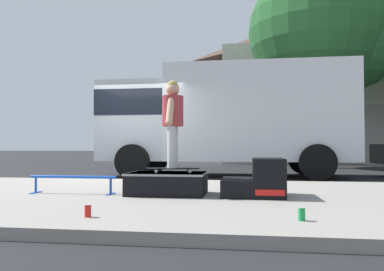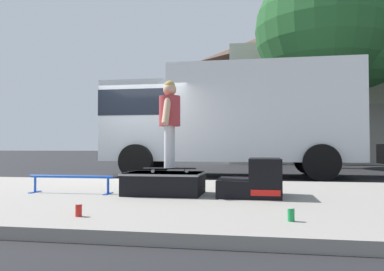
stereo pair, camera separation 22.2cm
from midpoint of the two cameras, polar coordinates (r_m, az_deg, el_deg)
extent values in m
plane|color=black|center=(9.09, -9.18, -6.94)|extent=(140.00, 140.00, 0.00)
cube|color=gray|center=(6.34, -18.14, -8.61)|extent=(50.00, 5.00, 0.12)
cube|color=black|center=(5.70, -3.06, -7.22)|extent=(1.13, 0.80, 0.33)
cube|color=gray|center=(5.69, -3.05, -5.74)|extent=(1.15, 0.82, 0.03)
cube|color=black|center=(5.57, 7.47, -7.75)|extent=(0.44, 0.82, 0.25)
cube|color=black|center=(5.56, 12.07, -6.19)|extent=(0.44, 0.82, 0.54)
cube|color=red|center=(5.16, 12.26, -8.48)|extent=(0.39, 0.01, 0.08)
cylinder|color=blue|center=(6.07, -16.79, -5.96)|extent=(1.36, 0.04, 0.04)
cylinder|color=blue|center=(6.37, -21.67, -6.85)|extent=(0.04, 0.04, 0.25)
cube|color=blue|center=(6.38, -21.68, -7.93)|extent=(0.06, 0.28, 0.01)
cylinder|color=blue|center=(5.84, -11.48, -7.42)|extent=(0.04, 0.04, 0.25)
cube|color=blue|center=(5.85, -11.49, -8.59)|extent=(0.06, 0.28, 0.01)
cube|color=black|center=(5.69, -2.28, -4.98)|extent=(0.81, 0.39, 0.02)
cylinder|color=silver|center=(5.79, 0.16, -5.26)|extent=(0.06, 0.04, 0.05)
cylinder|color=silver|center=(5.61, 0.31, -5.37)|extent=(0.06, 0.04, 0.05)
cylinder|color=silver|center=(5.77, -4.81, -5.27)|extent=(0.06, 0.04, 0.05)
cylinder|color=silver|center=(5.59, -4.81, -5.38)|extent=(0.06, 0.04, 0.05)
cylinder|color=silver|center=(5.76, -2.11, -1.74)|extent=(0.13, 0.13, 0.63)
cylinder|color=silver|center=(5.60, -2.45, -1.74)|extent=(0.13, 0.13, 0.63)
cylinder|color=#A53338|center=(5.70, -2.27, 3.69)|extent=(0.32, 0.32, 0.45)
cylinder|color=tan|center=(5.90, -1.86, 3.39)|extent=(0.10, 0.28, 0.43)
cylinder|color=tan|center=(5.51, -2.71, 3.76)|extent=(0.10, 0.28, 0.43)
sphere|color=tan|center=(5.74, -2.27, 6.94)|extent=(0.20, 0.20, 0.20)
sphere|color=tan|center=(5.75, -2.27, 7.48)|extent=(0.16, 0.16, 0.16)
cylinder|color=#198C3F|center=(3.81, 16.38, -11.42)|extent=(0.07, 0.07, 0.12)
cylinder|color=silver|center=(3.80, 16.37, -10.49)|extent=(0.06, 0.06, 0.00)
cylinder|color=red|center=(4.05, -15.21, -10.86)|extent=(0.07, 0.07, 0.12)
cylinder|color=silver|center=(4.04, -15.20, -9.98)|extent=(0.06, 0.06, 0.00)
cube|color=silver|center=(10.80, 11.11, 3.19)|extent=(5.00, 2.35, 2.60)
cube|color=silver|center=(11.25, -6.75, 1.95)|extent=(1.90, 2.16, 2.20)
cube|color=black|center=(11.29, -6.74, 4.40)|extent=(1.92, 2.19, 0.70)
cylinder|color=black|center=(10.06, -7.84, -3.88)|extent=(0.90, 0.28, 0.90)
cylinder|color=black|center=(12.32, -4.52, -3.49)|extent=(0.90, 0.28, 0.90)
cylinder|color=black|center=(9.73, 19.58, -3.86)|extent=(0.90, 0.28, 0.90)
cylinder|color=black|center=(12.05, 17.68, -3.46)|extent=(0.90, 0.28, 0.90)
cylinder|color=brown|center=(15.88, 19.61, 2.21)|extent=(0.56, 0.56, 3.79)
sphere|color=#235628|center=(16.52, 19.48, 14.86)|extent=(5.33, 5.33, 5.33)
sphere|color=#235628|center=(16.65, 24.60, 12.41)|extent=(3.46, 3.46, 3.46)
cube|color=beige|center=(22.86, 18.01, 3.79)|extent=(9.00, 7.50, 6.00)
cube|color=#B2ADA3|center=(18.82, 19.79, 0.10)|extent=(9.00, 0.50, 2.80)
pyramid|color=#473328|center=(23.63, 17.91, 13.98)|extent=(9.54, 7.95, 2.40)
camera|label=1|loc=(0.11, -89.12, -0.03)|focal=35.34mm
camera|label=2|loc=(0.11, 90.88, 0.03)|focal=35.34mm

